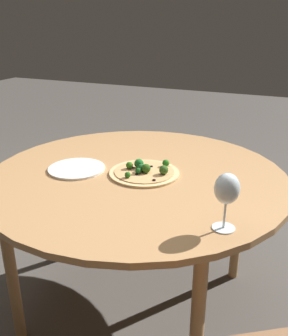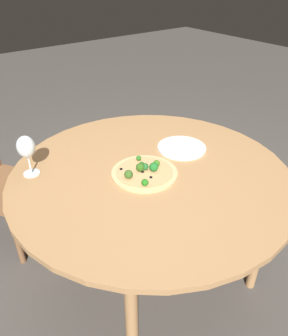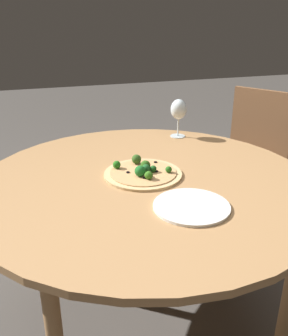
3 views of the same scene
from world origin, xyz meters
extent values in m
plane|color=#4C4742|center=(0.00, 0.00, 0.00)|extent=(12.00, 12.00, 0.00)
cylinder|color=#A87A4C|center=(0.00, 0.00, 0.72)|extent=(1.33, 1.33, 0.03)
cylinder|color=#A87A4C|center=(-0.41, -0.41, 0.35)|extent=(0.05, 0.05, 0.71)
cylinder|color=#A87A4C|center=(0.41, -0.41, 0.35)|extent=(0.05, 0.05, 0.71)
cylinder|color=#A87A4C|center=(-0.41, 0.41, 0.35)|extent=(0.05, 0.05, 0.71)
cylinder|color=#A87A4C|center=(0.41, 0.41, 0.35)|extent=(0.05, 0.05, 0.71)
cube|color=brown|center=(-0.51, 0.79, 0.40)|extent=(0.55, 0.55, 0.04)
cylinder|color=brown|center=(-0.56, 0.55, 0.19)|extent=(0.04, 0.04, 0.38)
cylinder|color=brown|center=(-0.28, 0.74, 0.19)|extent=(0.04, 0.04, 0.38)
cylinder|color=brown|center=(-0.46, 1.02, 0.19)|extent=(0.04, 0.04, 0.38)
cylinder|color=tan|center=(-0.04, 0.00, 0.74)|extent=(0.31, 0.31, 0.01)
cylinder|color=tan|center=(-0.04, 0.00, 0.74)|extent=(0.27, 0.27, 0.00)
sphere|color=#1C6424|center=(0.00, -0.02, 0.77)|extent=(0.04, 0.04, 0.04)
sphere|color=#25601B|center=(0.00, 0.10, 0.76)|extent=(0.03, 0.03, 0.03)
sphere|color=#1E5826|center=(-0.03, 0.01, 0.76)|extent=(0.03, 0.03, 0.03)
sphere|color=#206618|center=(-0.10, -0.09, 0.76)|extent=(0.03, 0.03, 0.03)
sphere|color=#32691A|center=(0.04, 0.00, 0.76)|extent=(0.03, 0.03, 0.03)
sphere|color=#2A5417|center=(-0.05, 0.01, 0.77)|extent=(0.04, 0.04, 0.04)
sphere|color=#1D551D|center=(-0.02, 0.04, 0.76)|extent=(0.03, 0.03, 0.03)
sphere|color=#2F551D|center=(-0.13, 0.00, 0.77)|extent=(0.04, 0.04, 0.04)
cylinder|color=black|center=(0.02, -0.01, 0.75)|extent=(0.01, 0.01, 0.00)
cylinder|color=black|center=(-0.05, -0.06, 0.75)|extent=(0.01, 0.01, 0.00)
cylinder|color=black|center=(-0.05, 0.00, 0.75)|extent=(0.01, 0.01, 0.00)
cylinder|color=black|center=(-0.04, 0.02, 0.75)|extent=(0.01, 0.01, 0.00)
cylinder|color=black|center=(-0.11, 0.08, 0.75)|extent=(0.01, 0.01, 0.00)
cylinder|color=black|center=(-0.02, 0.05, 0.75)|extent=(0.01, 0.01, 0.00)
cylinder|color=silver|center=(-0.46, 0.32, 0.73)|extent=(0.08, 0.08, 0.00)
cylinder|color=silver|center=(-0.46, 0.32, 0.78)|extent=(0.01, 0.01, 0.09)
ellipsoid|color=silver|center=(-0.46, 0.32, 0.88)|extent=(0.08, 0.08, 0.10)
cylinder|color=silver|center=(0.27, 0.07, 0.74)|extent=(0.26, 0.26, 0.01)
camera|label=1|loc=(-0.64, 1.41, 1.38)|focal=40.00mm
camera|label=2|loc=(-0.81, -1.02, 1.58)|focal=35.00mm
camera|label=3|loc=(1.27, -0.41, 1.34)|focal=40.00mm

